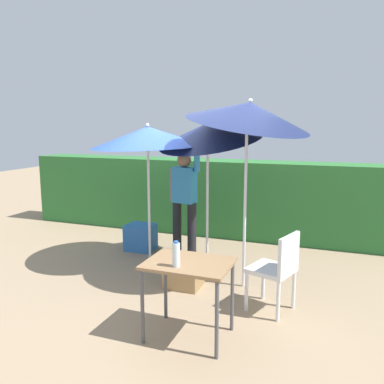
% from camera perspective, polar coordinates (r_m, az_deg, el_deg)
% --- Properties ---
extents(ground_plane, '(24.00, 24.00, 0.00)m').
position_cam_1_polar(ground_plane, '(5.49, -1.12, -11.90)').
color(ground_plane, '#9E8466').
extents(hedge_row, '(8.00, 0.70, 1.38)m').
position_cam_1_polar(hedge_row, '(7.27, 5.13, -0.85)').
color(hedge_row, '#2D7033').
rests_on(hedge_row, ground_plane).
extents(umbrella_rainbow, '(1.51, 1.48, 2.29)m').
position_cam_1_polar(umbrella_rainbow, '(5.43, 2.57, 8.76)').
color(umbrella_rainbow, silver).
rests_on(umbrella_rainbow, ground_plane).
extents(umbrella_orange, '(1.55, 1.52, 2.50)m').
position_cam_1_polar(umbrella_orange, '(4.77, 8.27, 11.24)').
color(umbrella_orange, silver).
rests_on(umbrella_orange, ground_plane).
extents(umbrella_yellow, '(1.59, 1.59, 2.05)m').
position_cam_1_polar(umbrella_yellow, '(5.48, -6.47, 7.99)').
color(umbrella_yellow, silver).
rests_on(umbrella_yellow, ground_plane).
extents(person_vendor, '(0.56, 0.29, 1.88)m').
position_cam_1_polar(person_vendor, '(6.14, -1.13, -0.47)').
color(person_vendor, black).
rests_on(person_vendor, ground_plane).
extents(chair_plastic, '(0.56, 0.56, 0.89)m').
position_cam_1_polar(chair_plastic, '(4.39, 12.31, -10.63)').
color(chair_plastic, silver).
rests_on(chair_plastic, ground_plane).
extents(cooler_box, '(0.45, 0.38, 0.42)m').
position_cam_1_polar(cooler_box, '(6.50, -7.50, -6.53)').
color(cooler_box, '#2D6BB7').
rests_on(cooler_box, ground_plane).
extents(crate_cardboard, '(0.44, 0.39, 0.35)m').
position_cam_1_polar(crate_cardboard, '(5.05, -1.21, -11.75)').
color(crate_cardboard, '#9E7A4C').
rests_on(crate_cardboard, ground_plane).
extents(folding_table, '(0.80, 0.60, 0.76)m').
position_cam_1_polar(folding_table, '(3.76, -0.49, -11.49)').
color(folding_table, '#4C4C51').
rests_on(folding_table, ground_plane).
extents(bottle_water, '(0.07, 0.07, 0.24)m').
position_cam_1_polar(bottle_water, '(3.58, -2.32, -9.10)').
color(bottle_water, silver).
rests_on(bottle_water, folding_table).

